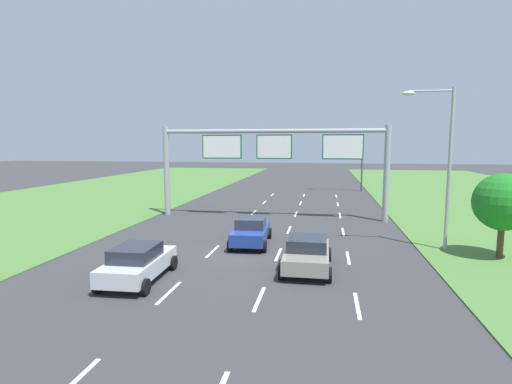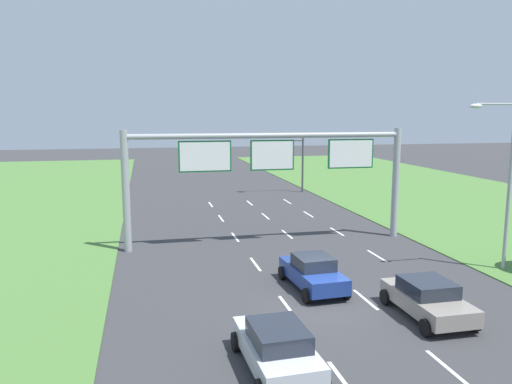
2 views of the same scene
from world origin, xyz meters
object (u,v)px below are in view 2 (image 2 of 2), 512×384
(car_lead_silver, at_px, (427,298))
(car_mid_lane, at_px, (277,347))
(street_lamp, at_px, (504,171))
(traffic_light_mast, at_px, (284,154))
(car_near_red, at_px, (313,272))
(sign_gantry, at_px, (271,163))

(car_lead_silver, xyz_separation_m, car_mid_lane, (-6.83, -2.71, 0.02))
(car_mid_lane, height_order, street_lamp, street_lamp)
(car_lead_silver, bearing_deg, traffic_light_mast, 84.54)
(street_lamp, bearing_deg, car_lead_silver, -146.11)
(car_near_red, distance_m, sign_gantry, 9.27)
(car_mid_lane, distance_m, street_lamp, 15.93)
(car_near_red, bearing_deg, car_mid_lane, -120.69)
(car_lead_silver, relative_size, car_mid_lane, 0.99)
(car_lead_silver, distance_m, street_lamp, 9.16)
(car_near_red, height_order, car_lead_silver, car_near_red)
(car_near_red, distance_m, car_mid_lane, 7.58)
(car_mid_lane, distance_m, sign_gantry, 16.00)
(car_mid_lane, distance_m, traffic_light_mast, 35.45)
(sign_gantry, bearing_deg, car_lead_silver, -75.63)
(sign_gantry, distance_m, street_lamp, 12.57)
(car_near_red, xyz_separation_m, sign_gantry, (0.18, 8.28, 4.16))
(car_mid_lane, xyz_separation_m, sign_gantry, (3.68, 15.00, 4.16))
(car_near_red, relative_size, car_lead_silver, 1.04)
(car_mid_lane, relative_size, traffic_light_mast, 0.76)
(car_lead_silver, height_order, traffic_light_mast, traffic_light_mast)
(sign_gantry, relative_size, traffic_light_mast, 3.08)
(street_lamp, bearing_deg, car_near_red, -177.20)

